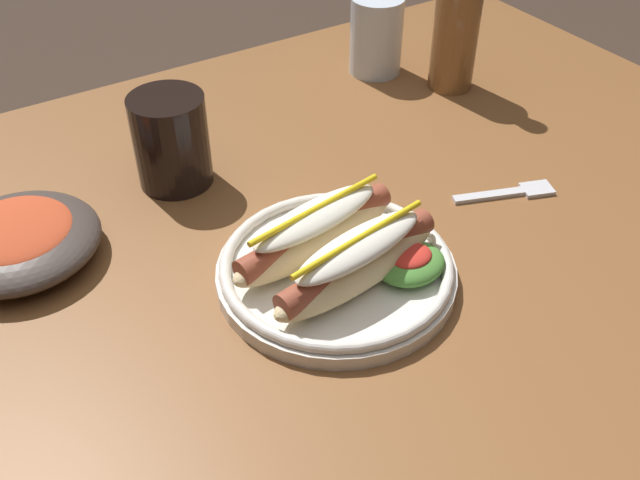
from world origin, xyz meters
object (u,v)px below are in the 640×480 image
soda_cup (171,141)px  side_bowl (18,239)px  hot_dog_plate (339,259)px  water_cup (376,35)px  glass_bottle (457,24)px  fork (512,192)px

soda_cup → side_bowl: size_ratio=0.66×
hot_dog_plate → side_bowl: bearing=141.9°
hot_dog_plate → water_cup: size_ratio=2.15×
soda_cup → water_cup: 0.38m
soda_cup → water_cup: water_cup is taller
hot_dog_plate → glass_bottle: glass_bottle is taller
hot_dog_plate → fork: bearing=3.2°
soda_cup → fork: bearing=-36.5°
soda_cup → side_bowl: 0.20m
side_bowl → fork: bearing=-20.4°
hot_dog_plate → water_cup: water_cup is taller
soda_cup → hot_dog_plate: bearing=-74.9°
glass_bottle → side_bowl: size_ratio=1.46×
hot_dog_plate → side_bowl: 0.33m
fork → soda_cup: size_ratio=1.09×
hot_dog_plate → soda_cup: soda_cup is taller
fork → water_cup: bearing=102.0°
fork → soda_cup: bearing=163.6°
water_cup → hot_dog_plate: bearing=-130.0°
fork → glass_bottle: size_ratio=0.49×
water_cup → glass_bottle: size_ratio=0.46×
fork → water_cup: (0.05, 0.34, 0.05)m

